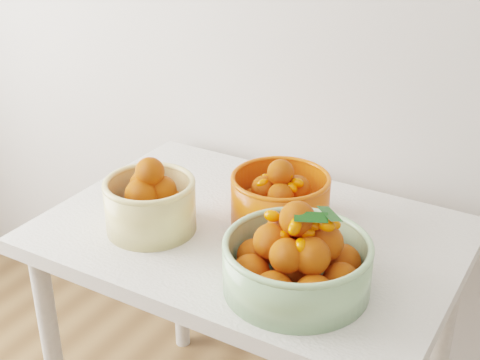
# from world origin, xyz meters

# --- Properties ---
(table) EXTENTS (1.00, 0.70, 0.75)m
(table) POSITION_xyz_m (-0.25, 1.60, 0.65)
(table) COLOR silver
(table) RESTS_ON ground
(bowl_cream) EXTENTS (0.29, 0.29, 0.19)m
(bowl_cream) POSITION_xyz_m (-0.46, 1.48, 0.82)
(bowl_cream) COLOR #DEC782
(bowl_cream) RESTS_ON table
(bowl_green) EXTENTS (0.39, 0.39, 0.20)m
(bowl_green) POSITION_xyz_m (-0.05, 1.43, 0.82)
(bowl_green) COLOR #8FB886
(bowl_green) RESTS_ON table
(bowl_orange) EXTENTS (0.26, 0.26, 0.18)m
(bowl_orange) POSITION_xyz_m (-0.20, 1.66, 0.82)
(bowl_orange) COLOR #EF4A0E
(bowl_orange) RESTS_ON table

